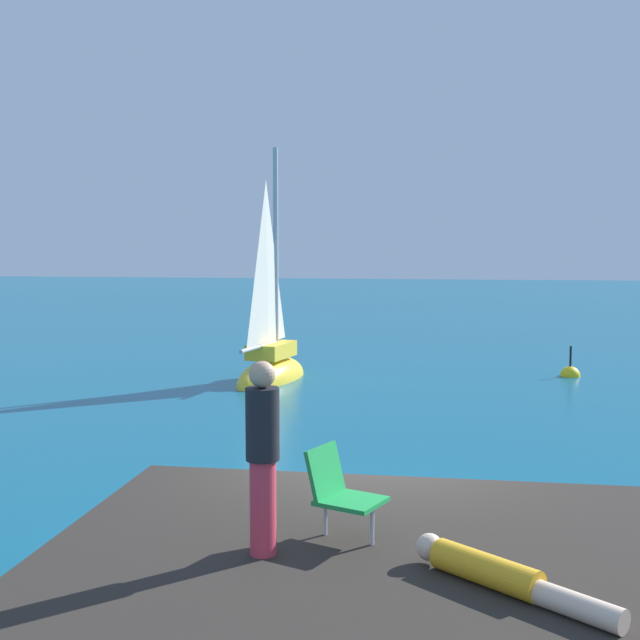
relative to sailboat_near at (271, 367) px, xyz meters
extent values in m
plane|color=#0F5675|center=(3.97, -11.65, -0.37)|extent=(160.00, 160.00, 0.00)
cube|color=#2D2823|center=(4.41, -14.52, 0.17)|extent=(5.88, 4.33, 1.09)
cube|color=#2E2B22|center=(5.94, -12.45, -0.37)|extent=(0.93, 0.95, 0.50)
cube|color=#292B21|center=(6.68, -12.52, -0.37)|extent=(0.86, 0.99, 0.65)
ellipsoid|color=yellow|center=(0.00, 0.02, -0.37)|extent=(1.87, 3.78, 1.24)
cube|color=yellow|center=(0.00, 0.02, 0.45)|extent=(1.14, 1.71, 0.41)
cylinder|color=#B7B7BC|center=(0.06, 0.35, 3.07)|extent=(0.14, 0.14, 5.65)
cylinder|color=#B2B2B7|center=(-0.14, -0.76, 0.64)|extent=(0.51, 2.24, 0.11)
pyramid|color=silver|center=(-0.05, -0.27, 2.85)|extent=(0.39, 1.79, 4.30)
cylinder|color=gold|center=(5.22, -15.21, 0.84)|extent=(0.86, 0.74, 0.24)
cylinder|color=beige|center=(5.81, -15.67, 0.81)|extent=(0.66, 0.57, 0.18)
sphere|color=beige|center=(4.78, -14.88, 0.86)|extent=(0.22, 0.22, 0.22)
cylinder|color=#DB384C|center=(3.41, -14.90, 1.12)|extent=(0.22, 0.22, 0.80)
cylinder|color=black|center=(3.41, -14.90, 1.82)|extent=(0.28, 0.28, 0.60)
sphere|color=tan|center=(3.41, -14.90, 2.23)|extent=(0.22, 0.22, 0.22)
cube|color=green|center=(4.09, -14.46, 1.07)|extent=(0.66, 0.64, 0.04)
cube|color=green|center=(3.85, -14.36, 1.29)|extent=(0.32, 0.50, 0.45)
cylinder|color=silver|center=(4.28, -14.54, 0.89)|extent=(0.04, 0.04, 0.35)
cylinder|color=silver|center=(3.85, -14.36, 0.89)|extent=(0.04, 0.04, 0.35)
sphere|color=yellow|center=(8.10, 2.12, -0.37)|extent=(0.56, 0.56, 0.56)
cylinder|color=black|center=(8.10, 2.12, 0.18)|extent=(0.06, 0.06, 0.60)
camera|label=1|loc=(4.98, -21.27, 3.27)|focal=45.63mm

